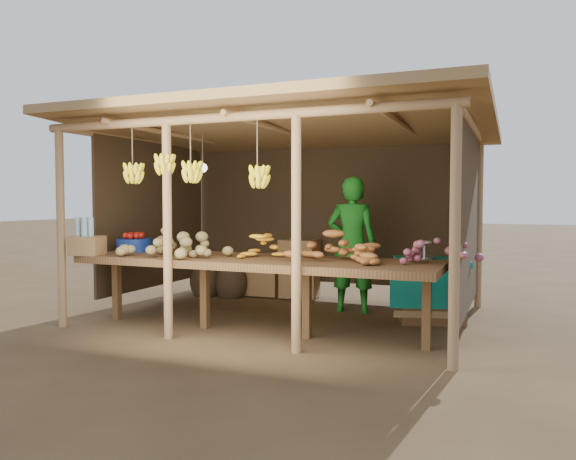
% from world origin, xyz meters
% --- Properties ---
extents(ground, '(60.00, 60.00, 0.00)m').
position_xyz_m(ground, '(0.00, 0.00, 0.00)').
color(ground, brown).
rests_on(ground, ground).
extents(stall_structure, '(4.70, 3.50, 2.43)m').
position_xyz_m(stall_structure, '(-0.04, 0.05, 1.93)').
color(stall_structure, '#AA8158').
rests_on(stall_structure, ground).
extents(counter, '(3.90, 1.05, 0.80)m').
position_xyz_m(counter, '(0.00, -0.95, 0.74)').
color(counter, brown).
rests_on(counter, ground).
extents(potato_heap, '(1.19, 0.81, 0.37)m').
position_xyz_m(potato_heap, '(-0.86, -1.16, 0.99)').
color(potato_heap, olive).
rests_on(potato_heap, counter).
extents(sweet_potato_heap, '(1.04, 0.74, 0.36)m').
position_xyz_m(sweet_potato_heap, '(0.89, -0.93, 0.98)').
color(sweet_potato_heap, '#B2682D').
rests_on(sweet_potato_heap, counter).
extents(onion_heap, '(0.84, 0.57, 0.36)m').
position_xyz_m(onion_heap, '(1.90, -0.86, 0.98)').
color(onion_heap, '#A75166').
rests_on(onion_heap, counter).
extents(banana_pile, '(0.59, 0.47, 0.34)m').
position_xyz_m(banana_pile, '(0.14, -0.87, 0.97)').
color(banana_pile, yellow).
rests_on(banana_pile, counter).
extents(tomato_basin, '(0.43, 0.43, 0.23)m').
position_xyz_m(tomato_basin, '(-1.68, -0.75, 0.89)').
color(tomato_basin, navy).
rests_on(tomato_basin, counter).
extents(bottle_box, '(0.38, 0.33, 0.42)m').
position_xyz_m(bottle_box, '(-1.86, -1.36, 0.96)').
color(bottle_box, olive).
rests_on(bottle_box, counter).
extents(vendor, '(0.68, 0.50, 1.71)m').
position_xyz_m(vendor, '(0.65, 0.54, 0.85)').
color(vendor, '#1B7D20').
rests_on(vendor, ground).
extents(tarp_crate, '(0.96, 0.89, 0.95)m').
position_xyz_m(tarp_crate, '(1.64, 0.37, 0.39)').
color(tarp_crate, brown).
rests_on(tarp_crate, ground).
extents(carton_stack, '(1.11, 0.44, 0.83)m').
position_xyz_m(carton_stack, '(-0.50, 1.20, 0.37)').
color(carton_stack, olive).
rests_on(carton_stack, ground).
extents(burlap_sacks, '(0.90, 0.47, 0.63)m').
position_xyz_m(burlap_sacks, '(-1.47, 0.90, 0.28)').
color(burlap_sacks, '#463320').
rests_on(burlap_sacks, ground).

